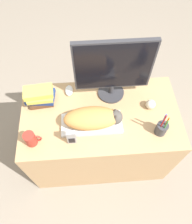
{
  "coord_description": "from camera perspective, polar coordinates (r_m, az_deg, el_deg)",
  "views": [
    {
      "loc": [
        -0.09,
        -0.49,
        2.08
      ],
      "look_at": [
        -0.03,
        0.3,
        0.79
      ],
      "focal_mm": 35.0,
      "sensor_mm": 36.0,
      "label": 1
    }
  ],
  "objects": [
    {
      "name": "keyboard",
      "position": [
        1.52,
        -1.12,
        -3.02
      ],
      "size": [
        0.42,
        0.18,
        0.02
      ],
      "color": "silver",
      "rests_on": "desk"
    },
    {
      "name": "monitor",
      "position": [
        1.47,
        4.54,
        11.25
      ],
      "size": [
        0.53,
        0.2,
        0.5
      ],
      "color": "#333338",
      "rests_on": "desk"
    },
    {
      "name": "phone",
      "position": [
        1.42,
        -6.41,
        -6.56
      ],
      "size": [
        0.06,
        0.03,
        0.14
      ],
      "color": "#99999E",
      "rests_on": "desk"
    },
    {
      "name": "ground_plane",
      "position": [
        2.14,
        1.58,
        -18.18
      ],
      "size": [
        12.0,
        12.0,
        0.0
      ],
      "primitive_type": "plane",
      "color": "gray"
    },
    {
      "name": "desk",
      "position": [
        1.9,
        1.01,
        -6.35
      ],
      "size": [
        1.15,
        0.63,
        0.73
      ],
      "color": "tan",
      "rests_on": "ground_plane"
    },
    {
      "name": "baseball",
      "position": [
        1.62,
        14.07,
        1.95
      ],
      "size": [
        0.07,
        0.07,
        0.07
      ],
      "color": "beige",
      "rests_on": "desk"
    },
    {
      "name": "cat",
      "position": [
        1.46,
        -0.41,
        -1.58
      ],
      "size": [
        0.4,
        0.17,
        0.13
      ],
      "color": "#D18C47",
      "rests_on": "keyboard"
    },
    {
      "name": "computer_mouse",
      "position": [
        1.69,
        -7.06,
        5.6
      ],
      "size": [
        0.06,
        0.1,
        0.03
      ],
      "color": "silver",
      "rests_on": "desk"
    },
    {
      "name": "coffee_mug",
      "position": [
        1.48,
        -16.64,
        -6.75
      ],
      "size": [
        0.11,
        0.07,
        0.11
      ],
      "color": "#9E2D23",
      "rests_on": "desk"
    },
    {
      "name": "pen_cup",
      "position": [
        1.52,
        16.74,
        -4.1
      ],
      "size": [
        0.08,
        0.08,
        0.23
      ],
      "color": "#38383D",
      "rests_on": "desk"
    },
    {
      "name": "book_stack",
      "position": [
        1.63,
        -14.44,
        4.17
      ],
      "size": [
        0.22,
        0.16,
        0.14
      ],
      "color": "brown",
      "rests_on": "desk"
    }
  ]
}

